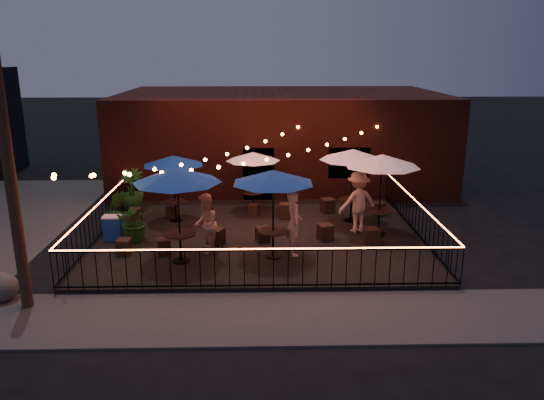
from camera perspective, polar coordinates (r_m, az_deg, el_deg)
The scene contains 34 objects.
ground at distance 15.11m, azimuth -1.41°, elevation -6.73°, with size 110.00×110.00×0.00m, color black.
patio at distance 16.95m, azimuth -1.41°, elevation -3.90°, with size 10.00×8.00×0.15m, color black.
sidewalk at distance 12.16m, azimuth -1.40°, elevation -12.50°, with size 18.00×2.50×0.05m, color #3F3C3A.
brick_building at distance 24.26m, azimuth 0.93°, elevation 6.82°, with size 14.00×8.00×4.00m.
utility_pole at distance 12.71m, azimuth -26.82°, elevation 6.02°, with size 0.26×0.26×8.00m, color #362316.
fence_front at distance 13.01m, azimuth -1.42°, elevation -7.41°, with size 10.00×0.04×1.04m.
fence_left at distance 17.50m, azimuth -18.04°, elevation -2.03°, with size 0.04×8.00×1.04m.
fence_right at distance 17.48m, azimuth 15.20°, elevation -1.82°, with size 0.04×8.00×1.04m.
festoon_lights at distance 16.03m, azimuth -5.09°, elevation 3.97°, with size 10.02×8.72×1.32m.
cafe_table_0 at distance 14.27m, azimuth -10.18°, elevation 2.47°, with size 2.46×2.46×2.64m.
cafe_table_1 at distance 17.99m, azimuth -10.59°, elevation 4.12°, with size 2.44×2.44×2.27m.
cafe_table_2 at distance 14.40m, azimuth 0.11°, elevation 2.40°, with size 3.02×3.02×2.52m.
cafe_table_3 at distance 18.97m, azimuth -2.06°, elevation 4.61°, with size 2.07×2.07×2.15m.
cafe_table_4 at distance 16.58m, azimuth 11.76°, elevation 4.07°, with size 3.11×3.11×2.58m.
cafe_table_5 at distance 17.84m, azimuth 8.73°, elevation 4.74°, with size 2.36×2.36×2.49m.
bistro_chair_0 at distance 15.77m, azimuth -15.63°, elevation -4.88°, with size 0.38×0.38×0.45m, color black.
bistro_chair_1 at distance 15.57m, azimuth -11.53°, elevation -4.89°, with size 0.38×0.38×0.45m, color black.
bistro_chair_2 at distance 18.69m, azimuth -14.50°, elevation -1.53°, with size 0.39×0.39×0.46m, color black.
bistro_chair_3 at distance 18.82m, azimuth -10.72°, elevation -1.28°, with size 0.34×0.34×0.40m, color black.
bistro_chair_4 at distance 15.99m, azimuth -6.05°, elevation -3.96°, with size 0.43×0.43×0.51m, color black.
bistro_chair_5 at distance 16.21m, azimuth -0.99°, elevation -3.71°, with size 0.38×0.38×0.45m, color black.
bistro_chair_6 at distance 18.76m, azimuth -1.97°, elevation -1.06°, with size 0.34×0.34×0.40m, color black.
bistro_chair_7 at distance 18.43m, azimuth 1.47°, elevation -1.18°, with size 0.43×0.43×0.51m, color black.
bistro_chair_8 at distance 16.41m, azimuth 5.75°, elevation -3.46°, with size 0.42×0.42×0.49m, color black.
bistro_chair_9 at distance 16.23m, azimuth 10.66°, elevation -3.86°, with size 0.43×0.43×0.50m, color black.
bistro_chair_10 at distance 19.18m, azimuth 6.01°, elevation -0.60°, with size 0.43×0.43×0.50m, color black.
bistro_chair_11 at distance 19.13m, azimuth 11.35°, elevation -0.93°, with size 0.39×0.39×0.46m, color black.
patron_a at distance 15.01m, azimuth 2.39°, elevation -2.49°, with size 0.68×0.45×1.87m, color tan.
patron_b at distance 15.23m, azimuth -7.17°, elevation -2.56°, with size 0.85×0.66×1.75m, color tan.
patron_c at distance 17.08m, azimuth 9.23°, elevation -0.21°, with size 1.27×0.73×1.97m, color tan.
potted_shrub_a at distance 16.67m, azimuth -14.47°, elevation -2.23°, with size 1.12×0.97×1.25m, color #153912.
potted_shrub_b at distance 17.68m, azimuth -16.52°, elevation -1.15°, with size 0.75×0.61×1.37m, color #163A10.
potted_shrub_c at distance 19.85m, azimuth -14.84°, elevation 1.04°, with size 0.85×0.85×1.52m, color #123D13.
cooler at distance 17.05m, azimuth -16.75°, elevation -2.86°, with size 0.58×0.42×0.75m.
Camera 1 is at (0.03, -13.95, 5.79)m, focal length 35.00 mm.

